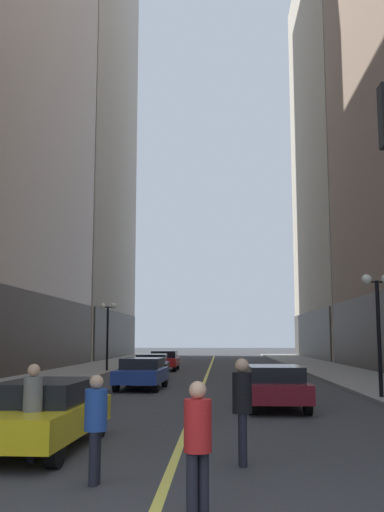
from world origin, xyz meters
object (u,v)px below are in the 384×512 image
(pedestrian_in_grey_suit, at_px, (33,404))
(pedestrian_in_red_jacket, at_px, (198,439))
(street_lamp_left_far, at_px, (108,321))
(car_yellow, at_px, (44,412))
(car_black, at_px, (152,365))
(car_maroon, at_px, (275,385))
(pedestrian_in_blue_hoodie, at_px, (96,420))
(street_lamp_right_mid, at_px, (378,307))
(pedestrian_in_black_coat, at_px, (242,402))
(car_red, at_px, (164,360))
(car_blue, at_px, (142,372))

(pedestrian_in_grey_suit, bearing_deg, pedestrian_in_red_jacket, -46.67)
(pedestrian_in_grey_suit, xyz_separation_m, street_lamp_left_far, (-3.89, 27.31, 2.26))
(car_yellow, relative_size, car_black, 1.07)
(car_maroon, bearing_deg, pedestrian_in_blue_hoodie, -109.87)
(street_lamp_right_mid, bearing_deg, pedestrian_in_grey_suit, -129.81)
(car_yellow, distance_m, pedestrian_in_black_coat, 4.10)
(car_maroon, relative_size, car_red, 1.12)
(pedestrian_in_blue_hoodie, height_order, street_lamp_right_mid, street_lamp_right_mid)
(pedestrian_in_red_jacket, bearing_deg, pedestrian_in_grey_suit, 133.33)
(car_yellow, xyz_separation_m, pedestrian_in_grey_suit, (0.15, -1.19, 0.27))
(car_blue, height_order, car_red, same)
(car_blue, distance_m, pedestrian_in_blue_hoodie, 16.76)
(car_red, height_order, pedestrian_in_red_jacket, pedestrian_in_red_jacket)
(street_lamp_left_far, bearing_deg, pedestrian_in_blue_hoodie, -79.50)
(car_red, relative_size, pedestrian_in_blue_hoodie, 2.51)
(car_maroon, bearing_deg, car_black, 111.89)
(pedestrian_in_blue_hoodie, bearing_deg, pedestrian_in_red_jacket, -46.48)
(car_blue, relative_size, street_lamp_right_mid, 0.92)
(car_red, distance_m, pedestrian_in_black_coat, 30.68)
(car_red, xyz_separation_m, pedestrian_in_blue_hoodie, (1.97, -31.81, 0.21))
(car_maroon, xyz_separation_m, street_lamp_left_far, (-8.90, 19.05, 2.54))
(car_black, distance_m, pedestrian_in_blue_hoodie, 23.29)
(car_maroon, xyz_separation_m, pedestrian_in_grey_suit, (-5.01, -8.26, 0.27))
(pedestrian_in_blue_hoodie, distance_m, street_lamp_left_far, 29.45)
(pedestrian_in_blue_hoodie, relative_size, street_lamp_left_far, 0.36)
(car_blue, distance_m, pedestrian_in_grey_suit, 15.13)
(car_red, relative_size, street_lamp_left_far, 0.91)
(car_maroon, relative_size, car_black, 1.06)
(car_red, relative_size, pedestrian_in_red_jacket, 2.46)
(pedestrian_in_blue_hoodie, bearing_deg, pedestrian_in_grey_suit, 133.12)
(pedestrian_in_grey_suit, bearing_deg, car_blue, 90.17)
(car_yellow, xyz_separation_m, pedestrian_in_blue_hoodie, (1.61, -2.75, 0.21))
(car_maroon, bearing_deg, pedestrian_in_grey_suit, -121.24)
(pedestrian_in_red_jacket, height_order, pedestrian_in_black_coat, pedestrian_in_black_coat)
(car_yellow, distance_m, street_lamp_left_far, 26.50)
(car_red, distance_m, pedestrian_in_blue_hoodie, 31.87)
(car_yellow, distance_m, pedestrian_in_grey_suit, 1.23)
(car_yellow, distance_m, car_red, 29.05)
(car_yellow, distance_m, car_black, 20.47)
(pedestrian_in_red_jacket, height_order, street_lamp_left_far, street_lamp_left_far)
(car_yellow, xyz_separation_m, pedestrian_in_red_jacket, (3.21, -4.44, 0.23))
(car_maroon, bearing_deg, street_lamp_left_far, 115.05)
(car_blue, bearing_deg, street_lamp_right_mid, -26.38)
(car_blue, bearing_deg, car_red, 91.74)
(pedestrian_in_red_jacket, bearing_deg, car_yellow, 125.85)
(street_lamp_left_far, distance_m, street_lamp_right_mid, 20.98)
(pedestrian_in_red_jacket, relative_size, street_lamp_left_far, 0.37)
(car_red, height_order, pedestrian_in_blue_hoodie, pedestrian_in_blue_hoodie)
(car_yellow, height_order, car_red, same)
(pedestrian_in_black_coat, distance_m, street_lamp_left_far, 28.56)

